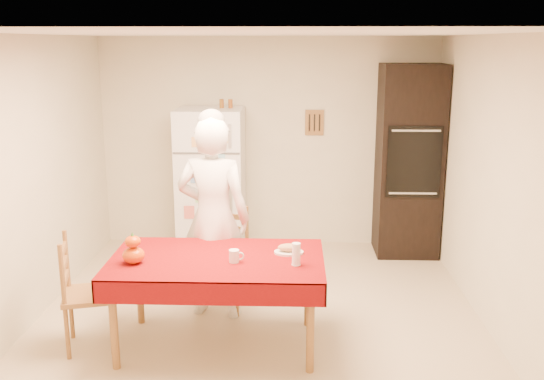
{
  "coord_description": "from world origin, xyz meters",
  "views": [
    {
      "loc": [
        0.3,
        -4.96,
        2.44
      ],
      "look_at": [
        0.12,
        0.2,
        1.17
      ],
      "focal_mm": 40.0,
      "sensor_mm": 36.0,
      "label": 1
    }
  ],
  "objects_px": {
    "chair_far": "(225,253)",
    "wine_glass": "(296,254)",
    "oven_cabinet": "(409,161)",
    "bread_plate": "(289,252)",
    "chair_left": "(80,289)",
    "seated_woman": "(213,218)",
    "pumpkin_lower": "(134,255)",
    "coffee_mug": "(234,256)",
    "dining_table": "(217,266)",
    "refrigerator": "(211,182)"
  },
  "relations": [
    {
      "from": "chair_far",
      "to": "seated_woman",
      "type": "bearing_deg",
      "value": -98.9
    },
    {
      "from": "coffee_mug",
      "to": "bread_plate",
      "type": "distance_m",
      "value": 0.48
    },
    {
      "from": "refrigerator",
      "to": "pumpkin_lower",
      "type": "relative_size",
      "value": 9.81
    },
    {
      "from": "refrigerator",
      "to": "wine_glass",
      "type": "distance_m",
      "value": 2.63
    },
    {
      "from": "refrigerator",
      "to": "bread_plate",
      "type": "distance_m",
      "value": 2.37
    },
    {
      "from": "pumpkin_lower",
      "to": "seated_woman",
      "type": "bearing_deg",
      "value": 54.64
    },
    {
      "from": "chair_left",
      "to": "dining_table",
      "type": "bearing_deg",
      "value": -101.81
    },
    {
      "from": "chair_far",
      "to": "dining_table",
      "type": "bearing_deg",
      "value": -76.28
    },
    {
      "from": "wine_glass",
      "to": "chair_left",
      "type": "bearing_deg",
      "value": 177.57
    },
    {
      "from": "refrigerator",
      "to": "chair_far",
      "type": "bearing_deg",
      "value": -77.83
    },
    {
      "from": "refrigerator",
      "to": "dining_table",
      "type": "height_order",
      "value": "refrigerator"
    },
    {
      "from": "oven_cabinet",
      "to": "pumpkin_lower",
      "type": "bearing_deg",
      "value": -135.82
    },
    {
      "from": "wine_glass",
      "to": "bread_plate",
      "type": "xyz_separation_m",
      "value": [
        -0.06,
        0.26,
        -0.08
      ]
    },
    {
      "from": "seated_woman",
      "to": "coffee_mug",
      "type": "bearing_deg",
      "value": 119.89
    },
    {
      "from": "oven_cabinet",
      "to": "bread_plate",
      "type": "height_order",
      "value": "oven_cabinet"
    },
    {
      "from": "chair_left",
      "to": "seated_woman",
      "type": "bearing_deg",
      "value": -71.13
    },
    {
      "from": "bread_plate",
      "to": "oven_cabinet",
      "type": "bearing_deg",
      "value": 58.6
    },
    {
      "from": "wine_glass",
      "to": "coffee_mug",
      "type": "bearing_deg",
      "value": 174.64
    },
    {
      "from": "chair_left",
      "to": "coffee_mug",
      "type": "relative_size",
      "value": 9.5
    },
    {
      "from": "seated_woman",
      "to": "coffee_mug",
      "type": "height_order",
      "value": "seated_woman"
    },
    {
      "from": "dining_table",
      "to": "pumpkin_lower",
      "type": "bearing_deg",
      "value": -167.76
    },
    {
      "from": "coffee_mug",
      "to": "seated_woman",
      "type": "bearing_deg",
      "value": 109.65
    },
    {
      "from": "coffee_mug",
      "to": "bread_plate",
      "type": "relative_size",
      "value": 0.42
    },
    {
      "from": "chair_left",
      "to": "pumpkin_lower",
      "type": "bearing_deg",
      "value": -114.13
    },
    {
      "from": "refrigerator",
      "to": "seated_woman",
      "type": "distance_m",
      "value": 1.72
    },
    {
      "from": "refrigerator",
      "to": "wine_glass",
      "type": "bearing_deg",
      "value": -68.16
    },
    {
      "from": "refrigerator",
      "to": "oven_cabinet",
      "type": "bearing_deg",
      "value": 1.18
    },
    {
      "from": "dining_table",
      "to": "seated_woman",
      "type": "bearing_deg",
      "value": 99.54
    },
    {
      "from": "oven_cabinet",
      "to": "coffee_mug",
      "type": "relative_size",
      "value": 22.0
    },
    {
      "from": "chair_left",
      "to": "pumpkin_lower",
      "type": "xyz_separation_m",
      "value": [
        0.47,
        -0.08,
        0.32
      ]
    },
    {
      "from": "refrigerator",
      "to": "chair_left",
      "type": "height_order",
      "value": "refrigerator"
    },
    {
      "from": "pumpkin_lower",
      "to": "oven_cabinet",
      "type": "bearing_deg",
      "value": 44.18
    },
    {
      "from": "seated_woman",
      "to": "wine_glass",
      "type": "height_order",
      "value": "seated_woman"
    },
    {
      "from": "coffee_mug",
      "to": "wine_glass",
      "type": "relative_size",
      "value": 0.57
    },
    {
      "from": "chair_far",
      "to": "pumpkin_lower",
      "type": "height_order",
      "value": "chair_far"
    },
    {
      "from": "wine_glass",
      "to": "bread_plate",
      "type": "height_order",
      "value": "wine_glass"
    },
    {
      "from": "refrigerator",
      "to": "bread_plate",
      "type": "xyz_separation_m",
      "value": [
        0.92,
        -2.18,
        -0.08
      ]
    },
    {
      "from": "oven_cabinet",
      "to": "wine_glass",
      "type": "distance_m",
      "value": 2.82
    },
    {
      "from": "seated_woman",
      "to": "coffee_mug",
      "type": "relative_size",
      "value": 18.21
    },
    {
      "from": "chair_left",
      "to": "seated_woman",
      "type": "height_order",
      "value": "seated_woman"
    },
    {
      "from": "dining_table",
      "to": "chair_far",
      "type": "distance_m",
      "value": 0.83
    },
    {
      "from": "chair_far",
      "to": "wine_glass",
      "type": "bearing_deg",
      "value": -43.31
    },
    {
      "from": "dining_table",
      "to": "seated_woman",
      "type": "xyz_separation_m",
      "value": [
        -0.1,
        0.61,
        0.22
      ]
    },
    {
      "from": "oven_cabinet",
      "to": "refrigerator",
      "type": "bearing_deg",
      "value": -178.82
    },
    {
      "from": "chair_left",
      "to": "bread_plate",
      "type": "xyz_separation_m",
      "value": [
        1.67,
        0.19,
        0.26
      ]
    },
    {
      "from": "oven_cabinet",
      "to": "pumpkin_lower",
      "type": "xyz_separation_m",
      "value": [
        -2.56,
        -2.49,
        -0.27
      ]
    },
    {
      "from": "pumpkin_lower",
      "to": "bread_plate",
      "type": "relative_size",
      "value": 0.72
    },
    {
      "from": "oven_cabinet",
      "to": "coffee_mug",
      "type": "height_order",
      "value": "oven_cabinet"
    },
    {
      "from": "chair_left",
      "to": "pumpkin_lower",
      "type": "height_order",
      "value": "chair_left"
    },
    {
      "from": "coffee_mug",
      "to": "pumpkin_lower",
      "type": "relative_size",
      "value": 0.58
    }
  ]
}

